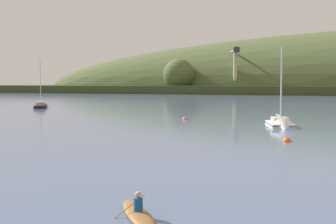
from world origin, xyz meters
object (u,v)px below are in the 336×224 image
Objects in this scene: sailboat_outer_reach at (41,107)px; canoe_with_paddler at (138,214)px; sailboat_midwater_white at (281,126)px; dockside_crane at (235,71)px; mooring_buoy_off_fishing_boat at (287,142)px; mooring_buoy_far_upstream at (185,119)px.

sailboat_outer_reach is 2.78× the size of canoe_with_paddler.
sailboat_outer_reach is 71.28m from canoe_with_paddler.
canoe_with_paddler is at bearing -18.09° from sailboat_midwater_white.
mooring_buoy_off_fishing_boat is at bearing 171.98° from dockside_crane.
dockside_crane reaches higher than canoe_with_paddler.
sailboat_outer_reach is 58.52m from mooring_buoy_off_fishing_boat.
sailboat_outer_reach is at bearing 153.14° from dockside_crane.
sailboat_midwater_white is 13.17× the size of mooring_buoy_far_upstream.
sailboat_outer_reach is at bearing 2.46° from canoe_with_paddler.
dockside_crane is at bearing 177.89° from sailboat_midwater_white.
mooring_buoy_far_upstream is at bearing -21.07° from canoe_with_paddler.
sailboat_midwater_white reaches higher than mooring_buoy_off_fishing_boat.
sailboat_outer_reach reaches higher than mooring_buoy_far_upstream.
sailboat_midwater_white reaches higher than canoe_with_paddler.
dockside_crane is 139.49m from mooring_buoy_far_upstream.
canoe_with_paddler reaches higher than mooring_buoy_off_fishing_boat.
canoe_with_paddler reaches higher than mooring_buoy_far_upstream.
mooring_buoy_off_fishing_boat is at bearing -44.95° from canoe_with_paddler.
mooring_buoy_off_fishing_boat is at bearing -52.01° from mooring_buoy_far_upstream.
sailboat_outer_reach is at bearing 154.61° from mooring_buoy_far_upstream.
canoe_with_paddler is at bearing -75.33° from mooring_buoy_far_upstream.
sailboat_outer_reach is 13.11× the size of mooring_buoy_off_fishing_boat.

